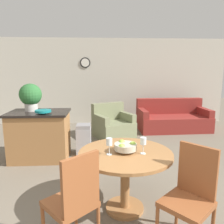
{
  "coord_description": "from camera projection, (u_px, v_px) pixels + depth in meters",
  "views": [
    {
      "loc": [
        -0.09,
        -1.34,
        1.69
      ],
      "look_at": [
        0.14,
        2.59,
        0.95
      ],
      "focal_mm": 35.0,
      "sensor_mm": 36.0,
      "label": 1
    }
  ],
  "objects": [
    {
      "name": "dining_chair_near_left",
      "position": [
        74.0,
        198.0,
        2.02
      ],
      "size": [
        0.59,
        0.59,
        0.98
      ],
      "rotation": [
        0.0,
        0.0,
        7.0
      ],
      "color": "brown",
      "rests_on": "ground_plane"
    },
    {
      "name": "trash_bin",
      "position": [
        84.0,
        140.0,
        4.45
      ],
      "size": [
        0.29,
        0.31,
        0.63
      ],
      "color": "#9E9EA3",
      "rests_on": "ground_plane"
    },
    {
      "name": "kitchen_island",
      "position": [
        40.0,
        135.0,
        4.21
      ],
      "size": [
        1.12,
        0.78,
        0.93
      ],
      "color": "#9E6B3D",
      "rests_on": "ground_plane"
    },
    {
      "name": "wine_glass_left",
      "position": [
        109.0,
        142.0,
        2.47
      ],
      "size": [
        0.07,
        0.07,
        0.2
      ],
      "color": "silver",
      "rests_on": "dining_table"
    },
    {
      "name": "wall_back",
      "position": [
        102.0,
        82.0,
        7.03
      ],
      "size": [
        8.0,
        0.09,
        2.7
      ],
      "color": "beige",
      "rests_on": "ground_plane"
    },
    {
      "name": "fruit_bowl",
      "position": [
        125.0,
        146.0,
        2.57
      ],
      "size": [
        0.26,
        0.26,
        0.13
      ],
      "color": "#B7B29E",
      "rests_on": "dining_table"
    },
    {
      "name": "dining_chair_near_right",
      "position": [
        191.0,
        192.0,
        2.12
      ],
      "size": [
        0.59,
        0.59,
        0.98
      ],
      "rotation": [
        0.0,
        0.0,
        8.57
      ],
      "color": "brown",
      "rests_on": "ground_plane"
    },
    {
      "name": "potted_plant",
      "position": [
        31.0,
        96.0,
        4.16
      ],
      "size": [
        0.42,
        0.42,
        0.52
      ],
      "color": "beige",
      "rests_on": "kitchen_island"
    },
    {
      "name": "armchair",
      "position": [
        113.0,
        126.0,
        5.68
      ],
      "size": [
        1.17,
        1.13,
        0.85
      ],
      "rotation": [
        0.0,
        0.0,
        0.46
      ],
      "color": "#7A7F5B",
      "rests_on": "ground_plane"
    },
    {
      "name": "dining_table",
      "position": [
        125.0,
        165.0,
        2.61
      ],
      "size": [
        1.12,
        1.12,
        0.75
      ],
      "color": "#9E6B3D",
      "rests_on": "ground_plane"
    },
    {
      "name": "couch",
      "position": [
        172.0,
        119.0,
        6.36
      ],
      "size": [
        2.01,
        1.06,
        0.88
      ],
      "rotation": [
        0.0,
        0.0,
        0.03
      ],
      "color": "maroon",
      "rests_on": "ground_plane"
    },
    {
      "name": "teal_bowl",
      "position": [
        43.0,
        111.0,
        3.94
      ],
      "size": [
        0.29,
        0.29,
        0.06
      ],
      "color": "#147A7F",
      "rests_on": "kitchen_island"
    },
    {
      "name": "wine_glass_right",
      "position": [
        143.0,
        142.0,
        2.5
      ],
      "size": [
        0.07,
        0.07,
        0.2
      ],
      "color": "silver",
      "rests_on": "dining_table"
    }
  ]
}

